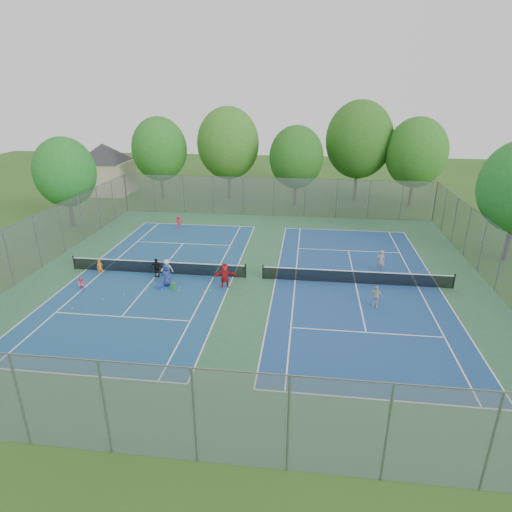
{
  "coord_description": "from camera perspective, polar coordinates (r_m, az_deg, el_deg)",
  "views": [
    {
      "loc": [
        3.52,
        -27.22,
        12.42
      ],
      "look_at": [
        0.0,
        1.0,
        1.3
      ],
      "focal_mm": 30.0,
      "sensor_mm": 36.0,
      "label": 1
    }
  ],
  "objects": [
    {
      "name": "ground",
      "position": [
        30.13,
        -0.24,
        -2.99
      ],
      "size": [
        120.0,
        120.0,
        0.0
      ],
      "primitive_type": "plane",
      "color": "#2C541A",
      "rests_on": "ground"
    },
    {
      "name": "court_pad",
      "position": [
        30.12,
        -0.24,
        -2.98
      ],
      "size": [
        32.0,
        32.0,
        0.01
      ],
      "primitive_type": "cube",
      "color": "#2E623F",
      "rests_on": "ground"
    },
    {
      "name": "court_left",
      "position": [
        31.71,
        -12.89,
        -2.24
      ],
      "size": [
        10.97,
        23.77,
        0.01
      ],
      "primitive_type": "cube",
      "color": "navy",
      "rests_on": "court_pad"
    },
    {
      "name": "court_right",
      "position": [
        30.12,
        13.12,
        -3.56
      ],
      "size": [
        10.97,
        23.77,
        0.01
      ],
      "primitive_type": "cube",
      "color": "navy",
      "rests_on": "court_pad"
    },
    {
      "name": "net_left",
      "position": [
        31.54,
        -12.96,
        -1.51
      ],
      "size": [
        12.87,
        0.1,
        0.91
      ],
      "primitive_type": "cube",
      "color": "black",
      "rests_on": "ground"
    },
    {
      "name": "net_right",
      "position": [
        29.94,
        13.19,
        -2.8
      ],
      "size": [
        12.87,
        0.1,
        0.91
      ],
      "primitive_type": "cube",
      "color": "black",
      "rests_on": "ground"
    },
    {
      "name": "fence_north",
      "position": [
        44.6,
        2.41,
        7.82
      ],
      "size": [
        32.0,
        0.1,
        4.0
      ],
      "primitive_type": "cube",
      "color": "gray",
      "rests_on": "ground"
    },
    {
      "name": "fence_south",
      "position": [
        15.71,
        -8.21,
        -20.45
      ],
      "size": [
        32.0,
        0.1,
        4.0
      ],
      "primitive_type": "cube",
      "color": "gray",
      "rests_on": "ground"
    },
    {
      "name": "fence_west",
      "position": [
        35.08,
        -27.15,
        1.65
      ],
      "size": [
        0.1,
        32.0,
        4.0
      ],
      "primitive_type": "cube",
      "rotation": [
        0.0,
        0.0,
        1.57
      ],
      "color": "gray",
      "rests_on": "ground"
    },
    {
      "name": "fence_east",
      "position": [
        31.71,
        29.79,
        -0.78
      ],
      "size": [
        0.1,
        32.0,
        4.0
      ],
      "primitive_type": "cube",
      "rotation": [
        0.0,
        0.0,
        1.57
      ],
      "color": "gray",
      "rests_on": "ground"
    },
    {
      "name": "house",
      "position": [
        57.81,
        -19.62,
        12.0
      ],
      "size": [
        11.03,
        11.03,
        7.3
      ],
      "color": "#B7A88C",
      "rests_on": "ground"
    },
    {
      "name": "tree_nw",
      "position": [
        52.65,
        -12.76,
        13.73
      ],
      "size": [
        6.4,
        6.4,
        9.58
      ],
      "color": "#443326",
      "rests_on": "ground"
    },
    {
      "name": "tree_nl",
      "position": [
        51.45,
        -3.73,
        14.76
      ],
      "size": [
        7.2,
        7.2,
        10.69
      ],
      "color": "#443326",
      "rests_on": "ground"
    },
    {
      "name": "tree_nc",
      "position": [
        48.75,
        5.38,
        12.98
      ],
      "size": [
        6.0,
        6.0,
        8.85
      ],
      "color": "#443326",
      "rests_on": "ground"
    },
    {
      "name": "tree_nr",
      "position": [
        51.79,
        13.6,
        14.83
      ],
      "size": [
        7.6,
        7.6,
        11.42
      ],
      "color": "#443326",
      "rests_on": "ground"
    },
    {
      "name": "tree_ne",
      "position": [
        50.95,
        20.6,
        12.77
      ],
      "size": [
        6.6,
        6.6,
        9.77
      ],
      "color": "#443326",
      "rests_on": "ground"
    },
    {
      "name": "tree_side_w",
      "position": [
        44.09,
        -24.13,
        10.16
      ],
      "size": [
        5.6,
        5.6,
        8.47
      ],
      "color": "#443326",
      "rests_on": "ground"
    },
    {
      "name": "ball_crate",
      "position": [
        29.22,
        -12.68,
        -4.06
      ],
      "size": [
        0.33,
        0.33,
        0.27
      ],
      "primitive_type": "cube",
      "rotation": [
        0.0,
        0.0,
        -0.02
      ],
      "color": "#1831B4",
      "rests_on": "ground"
    },
    {
      "name": "ball_hopper",
      "position": [
        28.96,
        -11.01,
        -3.95
      ],
      "size": [
        0.29,
        0.29,
        0.47
      ],
      "primitive_type": "cube",
      "rotation": [
        0.0,
        0.0,
        -0.24
      ],
      "color": "green",
      "rests_on": "ground"
    },
    {
      "name": "student_a",
      "position": [
        32.45,
        -20.09,
        -1.44
      ],
      "size": [
        0.49,
        0.41,
        1.13
      ],
      "primitive_type": "imported",
      "rotation": [
        0.0,
        0.0,
        0.4
      ],
      "color": "orange",
      "rests_on": "ground"
    },
    {
      "name": "student_b",
      "position": [
        30.26,
        -22.23,
        -3.5
      ],
      "size": [
        0.56,
        0.46,
        1.04
      ],
      "primitive_type": "imported",
      "rotation": [
        0.0,
        0.0,
        -0.16
      ],
      "color": "#DD5686",
      "rests_on": "ground"
    },
    {
      "name": "student_c",
      "position": [
        30.65,
        -11.78,
        -1.65
      ],
      "size": [
        0.9,
        0.54,
        1.36
      ],
      "primitive_type": "imported",
      "rotation": [
        0.0,
        0.0,
        0.04
      ],
      "color": "beige",
      "rests_on": "ground"
    },
    {
      "name": "student_d",
      "position": [
        30.89,
        -13.14,
        -1.53
      ],
      "size": [
        0.83,
        0.37,
        1.4
      ],
      "primitive_type": "imported",
      "rotation": [
        0.0,
        0.0,
        0.03
      ],
      "color": "black",
      "rests_on": "ground"
    },
    {
      "name": "student_e",
      "position": [
        29.38,
        -11.83,
        -2.5
      ],
      "size": [
        0.79,
        0.55,
        1.53
      ],
      "primitive_type": "imported",
      "rotation": [
        0.0,
        0.0,
        -0.09
      ],
      "color": "navy",
      "rests_on": "ground"
    },
    {
      "name": "student_f",
      "position": [
        28.53,
        -4.19,
        -2.62
      ],
      "size": [
        1.66,
        0.88,
        1.71
      ],
      "primitive_type": "imported",
      "rotation": [
        0.0,
        0.0,
        0.25
      ],
      "color": "#B2191C",
      "rests_on": "ground"
    },
    {
      "name": "child_far_baseline",
      "position": [
        41.57,
        -10.28,
        4.51
      ],
      "size": [
        0.9,
        0.68,
        1.23
      ],
      "primitive_type": "imported",
      "rotation": [
        0.0,
        0.0,
        3.45
      ],
      "color": "red",
      "rests_on": "ground"
    },
    {
      "name": "instructor",
      "position": [
        32.25,
        16.29,
        -0.63
      ],
      "size": [
        0.62,
        0.43,
        1.64
      ],
      "primitive_type": "imported",
      "rotation": [
        0.0,
        0.0,
        3.07
      ],
      "color": "#959598",
      "rests_on": "ground"
    },
    {
      "name": "teen_court_b",
      "position": [
        27.01,
        15.67,
        -5.21
      ],
      "size": [
        0.87,
        0.49,
        1.41
      ],
      "primitive_type": "imported",
      "rotation": [
        0.0,
        0.0,
        -0.19
      ],
      "color": "beige",
      "rests_on": "ground"
    },
    {
      "name": "tennis_ball_0",
      "position": [
        28.32,
        -6.95,
        -4.75
      ],
      "size": [
        0.07,
        0.07,
        0.07
      ],
      "primitive_type": "sphere",
      "color": "#BBCC2F",
      "rests_on": "ground"
    },
    {
      "name": "tennis_ball_1",
      "position": [
        28.56,
        -24.87,
        -6.5
      ],
      "size": [
        0.07,
        0.07,
        0.07
      ],
      "primitive_type": "sphere",
      "color": "#A0C22D",
      "rests_on": "ground"
    },
    {
      "name": "tennis_ball_2",
      "position": [
        26.91,
        -7.64,
        -6.26
      ],
      "size": [
        0.07,
        0.07,
        0.07
      ],
      "primitive_type": "sphere",
      "color": "#BAD431",
      "rests_on": "ground"
    },
    {
      "name": "tennis_ball_3",
      "position": [
        29.05,
        -17.21,
        -4.92
      ],
      "size": [
        0.07,
        0.07,
        0.07
      ],
      "primitive_type": "sphere",
      "color": "#CEEB36",
      "rests_on": "ground"
    },
    {
      "name": "tennis_ball_4",
      "position": [
        28.44,
        -6.14,
        -4.59
      ],
      "size": [
        0.07,
        0.07,
        0.07
      ],
      "primitive_type": "sphere",
      "color": "#C3EE37",
      "rests_on": "ground"
    },
    {
      "name": "tennis_ball_5",
      "position": [
        29.16,
        -10.14,
        -4.14
      ],
      "size": [
        0.07,
        0.07,
        0.07
      ],
      "primitive_type": "sphere",
      "color": "#C7EB36",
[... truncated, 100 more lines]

